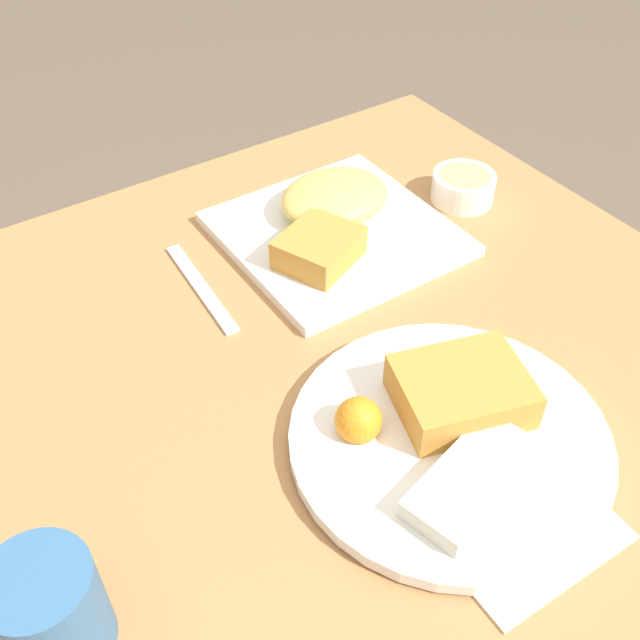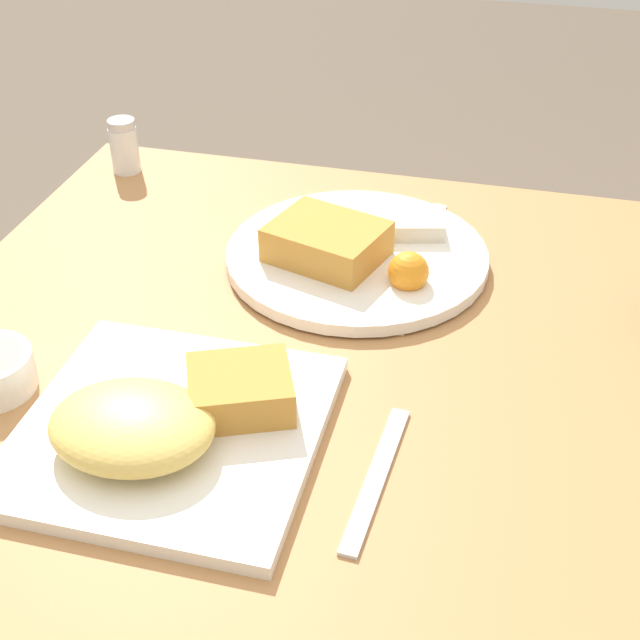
# 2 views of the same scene
# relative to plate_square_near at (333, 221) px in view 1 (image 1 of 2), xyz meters

# --- Properties ---
(dining_table) EXTENTS (0.91, 0.81, 0.74)m
(dining_table) POSITION_rel_plate_square_near_xyz_m (0.13, 0.16, -0.12)
(dining_table) COLOR #B27A47
(dining_table) RESTS_ON ground_plane
(menu_card) EXTENTS (0.16, 0.29, 0.00)m
(menu_card) POSITION_rel_plate_square_near_xyz_m (0.10, 0.35, -0.02)
(menu_card) COLOR beige
(menu_card) RESTS_ON dining_table
(plate_square_near) EXTENTS (0.26, 0.26, 0.06)m
(plate_square_near) POSITION_rel_plate_square_near_xyz_m (0.00, 0.00, 0.00)
(plate_square_near) COLOR white
(plate_square_near) RESTS_ON dining_table
(plate_oval_far) EXTENTS (0.30, 0.30, 0.05)m
(plate_oval_far) POSITION_rel_plate_square_near_xyz_m (0.09, 0.33, -0.00)
(plate_oval_far) COLOR white
(plate_oval_far) RESTS_ON menu_card
(sauce_ramekin) EXTENTS (0.08, 0.08, 0.04)m
(sauce_ramekin) POSITION_rel_plate_square_near_xyz_m (-0.19, 0.03, -0.00)
(sauce_ramekin) COLOR white
(sauce_ramekin) RESTS_ON dining_table
(butter_knife) EXTENTS (0.03, 0.17, 0.00)m
(butter_knife) POSITION_rel_plate_square_near_xyz_m (0.18, -0.00, -0.02)
(butter_knife) COLOR silver
(butter_knife) RESTS_ON dining_table
(coffee_mug) EXTENTS (0.08, 0.08, 0.09)m
(coffee_mug) POSITION_rel_plate_square_near_xyz_m (0.46, 0.31, 0.02)
(coffee_mug) COLOR #386693
(coffee_mug) RESTS_ON dining_table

